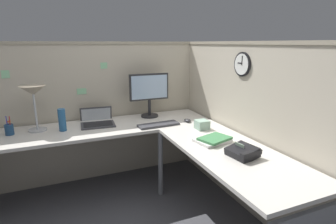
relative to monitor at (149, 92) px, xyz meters
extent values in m
plane|color=#47474C|center=(-0.21, -0.64, -1.02)|extent=(6.80, 6.80, 0.00)
cube|color=#B7AD99|center=(-0.58, 0.23, -0.25)|extent=(2.57, 0.10, 1.55)
cube|color=gray|center=(-0.58, 0.23, 0.54)|extent=(2.57, 0.12, 0.03)
cube|color=#B7AD99|center=(0.66, -0.90, -0.25)|extent=(0.10, 2.37, 1.55)
cube|color=gray|center=(0.66, -0.90, 0.54)|extent=(0.12, 2.37, 0.03)
cube|color=beige|center=(-0.59, -0.17, -0.31)|extent=(2.35, 0.66, 0.03)
cube|color=beige|center=(0.26, -1.24, -0.31)|extent=(0.66, 1.49, 0.03)
cylinder|color=slate|center=(-0.05, -0.48, -0.67)|extent=(0.05, 0.05, 0.70)
cylinder|color=#232326|center=(0.00, 0.00, -0.28)|extent=(0.20, 0.20, 0.02)
cylinder|color=#232326|center=(0.00, 0.00, -0.18)|extent=(0.04, 0.04, 0.20)
cube|color=#232326|center=(0.00, 0.00, 0.06)|extent=(0.46, 0.03, 0.30)
cube|color=#99B2D1|center=(0.00, -0.02, 0.06)|extent=(0.42, 0.01, 0.26)
cube|color=#38383D|center=(-0.61, -0.13, -0.29)|extent=(0.36, 0.27, 0.02)
cube|color=black|center=(-0.61, -0.13, -0.28)|extent=(0.30, 0.20, 0.00)
cube|color=#38383D|center=(-0.59, 0.10, -0.25)|extent=(0.34, 0.09, 0.22)
cube|color=silver|center=(-0.60, 0.09, -0.25)|extent=(0.31, 0.08, 0.18)
cube|color=#38383D|center=(-0.03, -0.38, -0.28)|extent=(0.44, 0.16, 0.02)
ellipsoid|color=#232326|center=(0.30, -0.37, -0.28)|extent=(0.06, 0.10, 0.03)
cylinder|color=#B7BABF|center=(-1.18, -0.06, -0.29)|extent=(0.17, 0.17, 0.02)
cylinder|color=#B7BABF|center=(-1.18, -0.06, -0.09)|extent=(0.02, 0.02, 0.38)
cone|color=gray|center=(-1.18, -0.06, 0.11)|extent=(0.24, 0.24, 0.09)
cylinder|color=navy|center=(-1.42, -0.10, -0.24)|extent=(0.08, 0.08, 0.10)
cylinder|color=#1E1EB2|center=(-1.43, -0.09, -0.18)|extent=(0.01, 0.01, 0.13)
cylinder|color=#B21E1E|center=(-1.40, -0.10, -0.18)|extent=(0.01, 0.02, 0.13)
cylinder|color=#D8591E|center=(-1.41, -0.08, -0.17)|extent=(0.03, 0.03, 0.01)
cylinder|color=#26598C|center=(-0.95, -0.16, -0.18)|extent=(0.07, 0.07, 0.22)
cube|color=black|center=(0.26, -1.36, -0.26)|extent=(0.21, 0.22, 0.10)
cube|color=#8CA58C|center=(0.26, -1.33, -0.22)|extent=(0.03, 0.09, 0.04)
cube|color=black|center=(0.28, -1.44, -0.24)|extent=(0.19, 0.06, 0.04)
cube|color=silver|center=(0.22, -1.00, -0.28)|extent=(0.31, 0.25, 0.02)
cube|color=#3F7F4C|center=(0.24, -1.01, -0.26)|extent=(0.31, 0.26, 0.02)
cube|color=#8CAD99|center=(0.33, -0.65, -0.25)|extent=(0.12, 0.12, 0.09)
cylinder|color=black|center=(0.60, -0.87, 0.35)|extent=(0.03, 0.22, 0.22)
cylinder|color=white|center=(0.59, -0.87, 0.35)|extent=(0.00, 0.19, 0.19)
cube|color=black|center=(0.58, -0.85, 0.36)|extent=(0.00, 0.06, 0.01)
cube|color=black|center=(0.58, -0.88, 0.39)|extent=(0.00, 0.01, 0.08)
cube|color=#8CCC99|center=(-1.42, 0.18, 0.24)|extent=(0.07, 0.00, 0.08)
cube|color=#8CCC99|center=(-0.72, 0.18, 0.03)|extent=(0.10, 0.00, 0.07)
cube|color=#8CCC99|center=(-0.46, 0.18, 0.30)|extent=(0.07, 0.00, 0.07)
camera|label=1|loc=(-0.99, -2.87, 0.54)|focal=28.81mm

